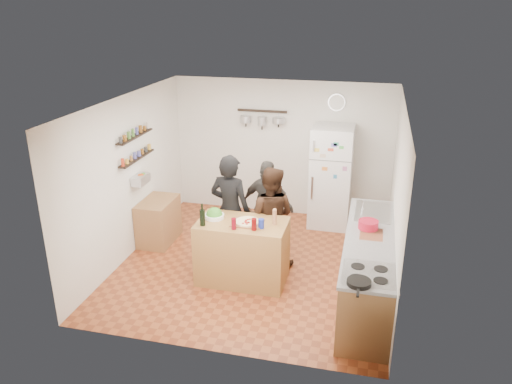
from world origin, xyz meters
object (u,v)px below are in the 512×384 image
(prep_island, at_px, (242,251))
(wall_clock, at_px, (337,102))
(red_bowl, at_px, (368,225))
(fridge, at_px, (331,177))
(counter_run, at_px, (368,269))
(side_table, at_px, (159,221))
(skillet, at_px, (359,282))
(person_left, at_px, (230,210))
(salad_bowl, at_px, (214,216))
(person_back, at_px, (267,206))
(pepper_mill, at_px, (275,218))
(wine_bottle, at_px, (202,218))
(person_center, at_px, (270,217))
(salt_canister, at_px, (261,224))

(prep_island, relative_size, wall_clock, 4.17)
(red_bowl, relative_size, fridge, 0.15)
(counter_run, relative_size, side_table, 3.29)
(prep_island, xyz_separation_m, skillet, (1.66, -1.28, 0.49))
(prep_island, bearing_deg, side_table, 152.66)
(person_left, bearing_deg, wall_clock, -112.95)
(red_bowl, bearing_deg, counter_run, -79.18)
(salad_bowl, xyz_separation_m, person_back, (0.55, 0.99, -0.19))
(pepper_mill, xyz_separation_m, side_table, (-2.13, 0.82, -0.64))
(counter_run, bearing_deg, red_bowl, 100.82)
(wine_bottle, relative_size, person_back, 0.15)
(person_back, height_order, skillet, person_back)
(person_back, xyz_separation_m, counter_run, (1.63, -1.11, -0.29))
(person_center, relative_size, side_table, 1.95)
(salt_canister, relative_size, person_back, 0.09)
(wine_bottle, relative_size, salt_canister, 1.71)
(person_center, bearing_deg, side_table, -7.37)
(prep_island, xyz_separation_m, side_table, (-1.68, 0.87, -0.09))
(skillet, distance_m, red_bowl, 1.47)
(person_center, bearing_deg, person_left, 10.26)
(salad_bowl, xyz_separation_m, side_table, (-1.26, 0.82, -0.57))
(fridge, distance_m, wall_clock, 1.29)
(salad_bowl, bearing_deg, person_left, 75.60)
(prep_island, distance_m, wine_bottle, 0.79)
(salt_canister, xyz_separation_m, person_back, (-0.17, 1.16, -0.23))
(salad_bowl, relative_size, person_left, 0.16)
(counter_run, relative_size, wall_clock, 8.77)
(fridge, bearing_deg, pepper_mill, -104.38)
(wine_bottle, relative_size, person_center, 0.15)
(counter_run, height_order, skillet, skillet)
(salt_canister, height_order, person_center, person_center)
(wine_bottle, xyz_separation_m, red_bowl, (2.21, 0.41, -0.05))
(person_left, relative_size, person_back, 1.16)
(prep_island, bearing_deg, red_bowl, 6.38)
(fridge, relative_size, side_table, 2.25)
(wall_clock, bearing_deg, side_table, -147.86)
(wine_bottle, relative_size, red_bowl, 0.85)
(pepper_mill, distance_m, person_back, 1.07)
(prep_island, distance_m, person_left, 0.70)
(pepper_mill, height_order, salt_canister, pepper_mill)
(skillet, height_order, wall_clock, wall_clock)
(fridge, bearing_deg, skillet, -79.51)
(red_bowl, distance_m, fridge, 2.16)
(person_back, bearing_deg, red_bowl, 163.30)
(person_back, bearing_deg, wine_bottle, 75.13)
(salad_bowl, xyz_separation_m, salt_canister, (0.72, -0.17, 0.04))
(skillet, distance_m, wall_clock, 4.08)
(person_left, relative_size, wall_clock, 5.76)
(pepper_mill, bearing_deg, wine_bottle, -164.13)
(wall_clock, xyz_separation_m, side_table, (-2.69, -1.69, -1.78))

